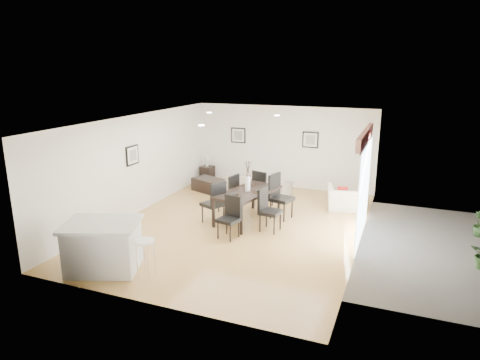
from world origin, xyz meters
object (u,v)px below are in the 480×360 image
at_px(dining_chair_wnear, 215,200).
at_px(dining_chair_wfar, 230,191).
at_px(side_table, 207,174).
at_px(kitchen_island, 103,246).
at_px(dining_chair_enear, 267,207).
at_px(coffee_table, 209,185).
at_px(armchair, 346,198).
at_px(dining_chair_efar, 278,194).
at_px(bar_stool, 145,245).
at_px(dining_chair_head, 230,215).
at_px(dining_table, 248,194).
at_px(sofa, 258,185).
at_px(dining_chair_foot, 262,187).

relative_size(dining_chair_wnear, dining_chair_wfar, 1.05).
height_order(dining_chair_wnear, side_table, dining_chair_wnear).
bearing_deg(kitchen_island, dining_chair_enear, 32.93).
bearing_deg(dining_chair_wfar, coffee_table, -127.63).
height_order(armchair, dining_chair_efar, dining_chair_efar).
distance_m(dining_chair_efar, side_table, 4.35).
xyz_separation_m(side_table, bar_stool, (2.03, -6.89, 0.40)).
height_order(dining_chair_wnear, dining_chair_efar, dining_chair_efar).
distance_m(dining_chair_wnear, dining_chair_enear, 1.37).
bearing_deg(side_table, dining_chair_head, -58.10).
relative_size(side_table, bar_stool, 0.69).
relative_size(side_table, kitchen_island, 0.32).
height_order(dining_chair_head, coffee_table, dining_chair_head).
distance_m(coffee_table, kitchen_island, 5.80).
relative_size(dining_chair_head, side_table, 1.85).
relative_size(kitchen_island, bar_stool, 2.20).
relative_size(dining_table, dining_chair_efar, 1.77).
distance_m(dining_chair_wnear, coffee_table, 3.00).
xyz_separation_m(dining_chair_wnear, dining_chair_efar, (1.37, 1.03, 0.04)).
relative_size(dining_chair_wfar, dining_chair_efar, 0.90).
relative_size(dining_table, dining_chair_enear, 1.96).
bearing_deg(coffee_table, dining_chair_wfar, -27.33).
bearing_deg(coffee_table, sofa, 32.89).
relative_size(sofa, dining_chair_efar, 1.72).
distance_m(sofa, kitchen_island, 6.21).
height_order(dining_table, dining_chair_enear, dining_chair_enear).
xyz_separation_m(dining_chair_efar, bar_stool, (-1.37, -4.20, 0.01)).
relative_size(dining_chair_head, kitchen_island, 0.59).
distance_m(kitchen_island, bar_stool, 1.00).
xyz_separation_m(sofa, dining_chair_wfar, (-0.14, -1.95, 0.30)).
xyz_separation_m(armchair, dining_chair_efar, (-1.59, -1.33, 0.33)).
relative_size(dining_chair_wnear, coffee_table, 1.07).
relative_size(dining_chair_wfar, dining_chair_foot, 1.00).
distance_m(dining_table, side_table, 4.22).
height_order(dining_chair_wnear, coffee_table, dining_chair_wnear).
xyz_separation_m(side_table, kitchen_island, (1.05, -6.89, 0.23)).
distance_m(armchair, dining_chair_wfar, 3.27).
height_order(sofa, kitchen_island, kitchen_island).
bearing_deg(dining_chair_head, dining_chair_wnear, 148.13).
bearing_deg(dining_chair_wfar, side_table, -132.65).
distance_m(armchair, dining_table, 2.95).
relative_size(dining_chair_wfar, kitchen_island, 0.62).
bearing_deg(dining_chair_enear, dining_chair_head, 144.68).
bearing_deg(coffee_table, dining_chair_foot, -1.75).
xyz_separation_m(armchair, coffee_table, (-4.40, 0.24, -0.13)).
bearing_deg(coffee_table, dining_chair_enear, -21.39).
height_order(dining_chair_wnear, dining_chair_foot, dining_chair_wnear).
height_order(dining_chair_head, kitchen_island, dining_chair_head).
xyz_separation_m(armchair, dining_chair_foot, (-2.30, -0.63, 0.26)).
distance_m(dining_chair_enear, dining_chair_efar, 0.99).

